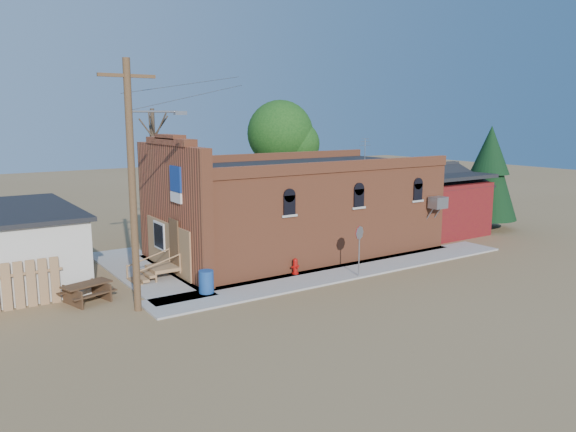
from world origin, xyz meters
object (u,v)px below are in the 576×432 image
fire_hydrant (295,266)px  picnic_table (87,290)px  brick_bar (294,208)px  trash_barrel (206,282)px  stop_sign (359,238)px  utility_pole (134,181)px

fire_hydrant → picnic_table: fire_hydrant is taller
brick_bar → fire_hydrant: size_ratio=22.91×
fire_hydrant → trash_barrel: trash_barrel is taller
brick_bar → stop_sign: (-0.26, -5.49, -0.53)m
brick_bar → trash_barrel: bearing=-150.1°
utility_pole → trash_barrel: size_ratio=9.86×
trash_barrel → picnic_table: 4.53m
brick_bar → trash_barrel: 8.21m
utility_pole → trash_barrel: 5.11m
brick_bar → utility_pole: 10.96m
fire_hydrant → utility_pole: bearing=165.8°
fire_hydrant → stop_sign: stop_sign is taller
picnic_table → stop_sign: bearing=-32.7°
fire_hydrant → picnic_table: bearing=152.0°
picnic_table → fire_hydrant: bearing=-25.5°
fire_hydrant → trash_barrel: 4.52m
utility_pole → picnic_table: utility_pole is taller
brick_bar → picnic_table: 11.53m
stop_sign → fire_hydrant: bearing=142.8°
fire_hydrant → stop_sign: 3.14m
brick_bar → picnic_table: brick_bar is taller
utility_pole → stop_sign: (9.53, -1.20, -2.96)m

